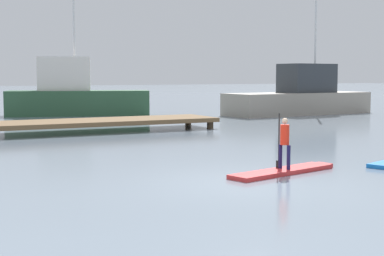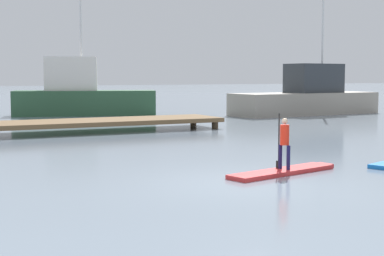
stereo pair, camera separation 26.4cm
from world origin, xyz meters
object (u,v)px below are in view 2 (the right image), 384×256
Objects in this scene: paddleboard_near at (284,171)px; fishing_boat_green_midground at (82,95)px; paddler_child_solo at (284,140)px; fishing_boat_white_large at (307,97)px.

paddleboard_near is 0.38× the size of fishing_boat_green_midground.
paddler_child_solo is at bearing 94.46° from paddleboard_near.
paddler_child_solo reaches higher than paddleboard_near.
paddleboard_near is 0.73m from paddler_child_solo.
fishing_boat_white_large is (13.55, 16.77, 0.22)m from paddler_child_solo.
fishing_boat_white_large is 1.12× the size of fishing_boat_green_midground.
fishing_boat_green_midground reaches higher than paddler_child_solo.
fishing_boat_green_midground is at bearing 157.20° from fishing_boat_white_large.
paddler_child_solo is 0.14× the size of fishing_boat_white_large.
fishing_boat_green_midground reaches higher than paddleboard_near.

